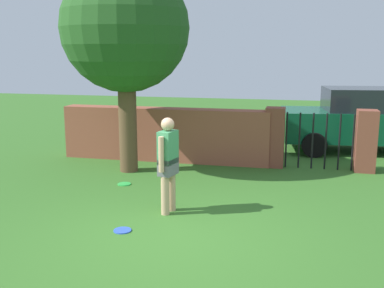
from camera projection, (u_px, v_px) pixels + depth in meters
name	position (u px, v px, depth m)	size (l,w,h in m)	color
ground_plane	(173.00, 238.00, 6.73)	(40.00, 40.00, 0.00)	#336623
brick_wall	(165.00, 134.00, 11.37)	(5.16, 0.50, 1.31)	brown
tree	(125.00, 29.00, 9.86)	(2.77, 2.77, 4.56)	brown
person	(168.00, 161.00, 7.61)	(0.29, 0.53, 1.62)	tan
fence_gate	(319.00, 139.00, 10.53)	(2.46, 0.44, 1.40)	brown
car	(362.00, 120.00, 12.35)	(4.38, 2.33, 1.72)	#0C4C2D
frisbee_blue	(122.00, 230.00, 6.98)	(0.27, 0.27, 0.02)	blue
frisbee_green	(124.00, 184.00, 9.41)	(0.27, 0.27, 0.02)	green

